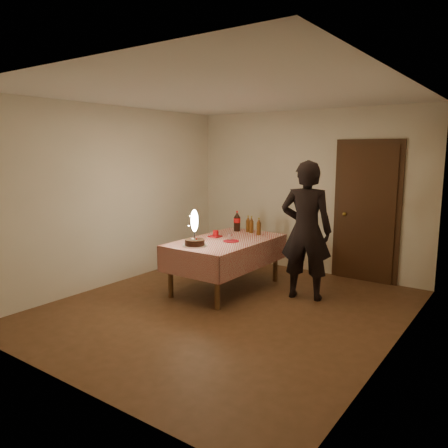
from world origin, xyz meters
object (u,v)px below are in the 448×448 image
(red_cup, at_px, (216,234))
(amber_bottle_left, at_px, (248,224))
(red_plate, at_px, (231,241))
(amber_bottle_mid, at_px, (251,225))
(birthday_cake, at_px, (195,236))
(photographer, at_px, (306,230))
(amber_bottle_right, at_px, (259,227))
(cola_bottle, at_px, (237,221))
(dining_table, at_px, (226,246))
(clear_cup, at_px, (230,237))

(red_cup, relative_size, amber_bottle_left, 0.39)
(red_plate, xyz_separation_m, amber_bottle_left, (-0.20, 0.74, 0.11))
(amber_bottle_left, distance_m, amber_bottle_mid, 0.09)
(birthday_cake, relative_size, photographer, 0.26)
(amber_bottle_right, bearing_deg, red_plate, -95.39)
(red_plate, height_order, amber_bottle_mid, amber_bottle_mid)
(amber_bottle_right, bearing_deg, amber_bottle_left, 157.64)
(birthday_cake, bearing_deg, amber_bottle_left, 88.18)
(cola_bottle, distance_m, amber_bottle_right, 0.44)
(dining_table, relative_size, amber_bottle_right, 6.75)
(red_plate, distance_m, red_cup, 0.38)
(amber_bottle_right, distance_m, amber_bottle_mid, 0.18)
(red_cup, bearing_deg, amber_bottle_right, 51.07)
(dining_table, height_order, clear_cup, clear_cup)
(dining_table, distance_m, amber_bottle_right, 0.64)
(red_cup, relative_size, amber_bottle_right, 0.39)
(clear_cup, height_order, amber_bottle_left, amber_bottle_left)
(cola_bottle, bearing_deg, red_cup, -88.48)
(cola_bottle, height_order, photographer, photographer)
(amber_bottle_right, bearing_deg, birthday_cake, -104.45)
(cola_bottle, xyz_separation_m, amber_bottle_mid, (0.26, 0.01, -0.03))
(amber_bottle_left, bearing_deg, amber_bottle_right, -22.36)
(dining_table, bearing_deg, amber_bottle_mid, 88.40)
(birthday_cake, xyz_separation_m, cola_bottle, (-0.14, 1.21, 0.03))
(red_plate, xyz_separation_m, cola_bottle, (-0.37, 0.70, 0.15))
(amber_bottle_left, relative_size, photographer, 0.14)
(dining_table, relative_size, red_cup, 17.20)
(red_plate, bearing_deg, amber_bottle_right, 84.61)
(red_plate, height_order, amber_bottle_left, amber_bottle_left)
(dining_table, distance_m, red_plate, 0.17)
(red_cup, distance_m, cola_bottle, 0.58)
(dining_table, height_order, amber_bottle_left, amber_bottle_left)
(red_cup, bearing_deg, red_plate, -18.89)
(clear_cup, relative_size, photographer, 0.05)
(clear_cup, distance_m, amber_bottle_left, 0.70)
(clear_cup, height_order, amber_bottle_right, amber_bottle_right)
(red_cup, bearing_deg, dining_table, -15.35)
(red_plate, relative_size, amber_bottle_mid, 0.86)
(clear_cup, distance_m, amber_bottle_right, 0.60)
(clear_cup, xyz_separation_m, photographer, (1.01, 0.30, 0.16))
(red_cup, bearing_deg, amber_bottle_left, 75.48)
(birthday_cake, height_order, cola_bottle, birthday_cake)
(clear_cup, xyz_separation_m, amber_bottle_mid, (-0.05, 0.65, 0.07))
(clear_cup, height_order, cola_bottle, cola_bottle)
(dining_table, distance_m, amber_bottle_mid, 0.68)
(amber_bottle_left, distance_m, photographer, 1.21)
(red_plate, bearing_deg, cola_bottle, 118.00)
(red_cup, height_order, clear_cup, red_cup)
(clear_cup, bearing_deg, red_plate, -42.94)
(clear_cup, bearing_deg, amber_bottle_left, 101.06)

